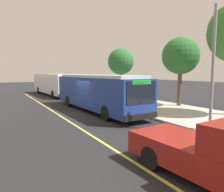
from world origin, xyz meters
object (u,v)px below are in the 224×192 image
at_px(pickup_truck, 223,156).
at_px(pedestrian_commuter, 121,93).
at_px(transit_bus_main, 97,91).
at_px(waiting_bench, 125,97).
at_px(transit_bus_second, 53,84).
at_px(route_sign_post, 123,86).

height_order(pickup_truck, pedestrian_commuter, pickup_truck).
bearing_deg(transit_bus_main, pedestrian_commuter, 122.31).
height_order(transit_bus_main, waiting_bench, transit_bus_main).
height_order(transit_bus_main, pedestrian_commuter, transit_bus_main).
bearing_deg(waiting_bench, transit_bus_second, -158.21).
height_order(transit_bus_second, pedestrian_commuter, transit_bus_second).
bearing_deg(transit_bus_main, waiting_bench, 121.18).
relative_size(pickup_truck, waiting_bench, 3.46).
bearing_deg(transit_bus_second, pickup_truck, -4.46).
xyz_separation_m(transit_bus_main, transit_bus_second, (-14.23, 0.07, 0.00)).
distance_m(transit_bus_main, waiting_bench, 5.50).
bearing_deg(waiting_bench, transit_bus_main, -58.82).
bearing_deg(transit_bus_second, pedestrian_commuter, 17.88).
height_order(waiting_bench, route_sign_post, route_sign_post).
bearing_deg(transit_bus_second, waiting_bench, 21.79).
bearing_deg(transit_bus_main, transit_bus_second, 179.73).
xyz_separation_m(pickup_truck, route_sign_post, (-12.30, 4.64, 1.10)).
distance_m(waiting_bench, pedestrian_commuter, 0.97).
xyz_separation_m(transit_bus_second, waiting_bench, (11.42, 4.57, -0.98)).
relative_size(transit_bus_second, route_sign_post, 4.21).
distance_m(pickup_truck, pedestrian_commuter, 15.78).
bearing_deg(transit_bus_main, pickup_truck, -9.28).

